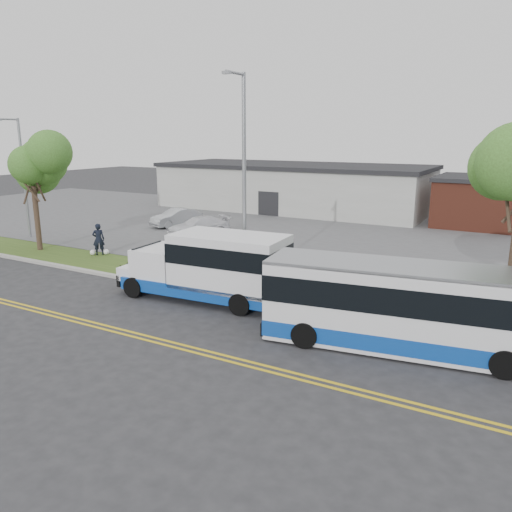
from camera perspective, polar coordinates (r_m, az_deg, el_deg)
The scene contains 18 objects.
ground at distance 22.99m, azimuth -11.36°, elevation -4.35°, with size 140.00×140.00×0.00m, color #28282B.
lane_line_north at distance 20.42m, azimuth -18.44°, elevation -7.12°, with size 70.00×0.12×0.01m, color gold.
lane_line_south at distance 20.23m, azimuth -19.07°, elevation -7.36°, with size 70.00×0.12×0.01m, color gold.
curb at distance 23.77m, azimuth -9.65°, elevation -3.48°, with size 80.00×0.30×0.15m, color #9E9B93.
verge at distance 25.13m, azimuth -7.07°, elevation -2.50°, with size 80.00×3.30×0.10m, color #2F4717.
parking_lot at distance 37.09m, azimuth 5.96°, elevation 2.78°, with size 80.00×25.00×0.10m, color #4C4C4F.
commercial_building at distance 48.26m, azimuth 4.24°, elevation 7.89°, with size 25.40×10.40×4.35m.
brick_wing at distance 42.92m, azimuth 24.06°, elevation 5.74°, with size 6.30×7.30×3.90m.
tree_west at distance 33.01m, azimuth -24.26°, elevation 9.22°, with size 4.40×4.40×6.91m.
streetlight_near at distance 22.41m, azimuth -1.46°, elevation 9.13°, with size 0.35×1.53×9.50m.
streetlight_far at distance 37.58m, azimuth -25.13°, elevation 8.54°, with size 0.35×1.53×8.00m.
shuttle_bus at distance 21.42m, azimuth -4.83°, elevation -1.03°, with size 7.91×3.08×2.97m.
transit_bus at distance 17.24m, azimuth 18.49°, elevation -5.82°, with size 10.64×3.85×2.89m.
pedestrian at distance 30.75m, azimuth -17.56°, elevation 1.84°, with size 0.69×0.45×1.88m, color black.
parked_car_a at distance 39.31m, azimuth -9.08°, elevation 4.38°, with size 1.43×4.11×1.36m, color #AAADB1.
parked_car_b at distance 35.30m, azimuth -6.61°, elevation 3.39°, with size 1.85×4.56×1.32m, color silver.
grocery_bag_left at distance 30.97m, azimuth -18.17°, elevation 0.39°, with size 0.32×0.32×0.32m, color white.
grocery_bag_right at distance 30.87m, azimuth -16.74°, elevation 0.46°, with size 0.32×0.32×0.32m, color white.
Camera 1 is at (14.47, -16.44, 7.00)m, focal length 35.00 mm.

